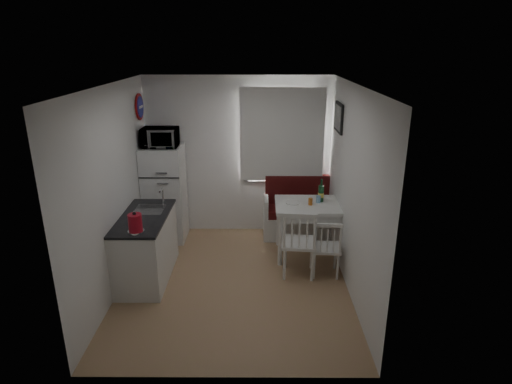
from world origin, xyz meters
TOP-DOWN VIEW (x-y plane):
  - floor at (0.00, 0.00)m, footprint 3.00×3.50m
  - ceiling at (0.00, 0.00)m, footprint 3.00×3.50m
  - wall_back at (0.00, 1.75)m, footprint 3.00×0.02m
  - wall_front at (0.00, -1.75)m, footprint 3.00×0.02m
  - wall_left at (-1.50, 0.00)m, footprint 0.02×3.50m
  - wall_right at (1.50, 0.00)m, footprint 0.02×3.50m
  - window at (0.70, 1.72)m, footprint 1.22×0.06m
  - curtain at (0.70, 1.65)m, footprint 1.35×0.02m
  - kitchen_counter at (-1.20, 0.16)m, footprint 0.62×1.32m
  - wall_sign at (-1.47, 1.45)m, footprint 0.03×0.40m
  - picture_frame at (1.48, 1.10)m, footprint 0.04×0.52m
  - bench at (1.11, 1.51)m, footprint 1.40×0.54m
  - dining_table at (1.13, 0.80)m, footprint 1.12×0.79m
  - chair_left at (0.88, 0.13)m, footprint 0.50×0.48m
  - chair_right at (1.25, 0.15)m, footprint 0.41×0.39m
  - fridge at (-1.18, 1.40)m, footprint 0.62×0.62m
  - microwave at (-1.18, 1.35)m, footprint 0.54×0.37m
  - kettle at (-1.15, -0.38)m, footprint 0.20×0.20m
  - wine_bottle at (1.25, 0.90)m, footprint 0.09×0.09m
  - drinking_glass_orange at (1.08, 0.75)m, footprint 0.06×0.06m
  - drinking_glass_blue at (1.21, 0.85)m, footprint 0.06×0.06m
  - plate at (0.83, 0.82)m, footprint 0.22×0.22m

SIDE VIEW (x-z plane):
  - floor at x=0.00m, z-range -0.01..0.01m
  - bench at x=1.11m, z-range -0.17..0.83m
  - kitchen_counter at x=-1.20m, z-range -0.12..1.04m
  - chair_right at x=1.25m, z-range 0.29..0.74m
  - chair_left at x=0.88m, z-range 0.35..0.88m
  - dining_table at x=1.13m, z-range 0.32..1.16m
  - fridge at x=-1.18m, z-range 0.00..1.55m
  - plate at x=0.83m, z-range 0.83..0.85m
  - drinking_glass_orange at x=1.08m, z-range 0.83..0.94m
  - drinking_glass_blue at x=1.21m, z-range 0.83..0.94m
  - wine_bottle at x=1.25m, z-range 0.83..1.18m
  - kettle at x=-1.15m, z-range 0.90..1.16m
  - wall_back at x=0.00m, z-range 0.00..2.60m
  - wall_front at x=0.00m, z-range 0.00..2.60m
  - wall_left at x=-1.50m, z-range 0.00..2.60m
  - wall_right at x=1.50m, z-range 0.00..2.60m
  - window at x=0.70m, z-range 0.89..2.36m
  - curtain at x=0.70m, z-range 0.93..2.42m
  - microwave at x=-1.18m, z-range 1.55..1.85m
  - picture_frame at x=1.48m, z-range 1.84..2.26m
  - wall_sign at x=-1.47m, z-range 1.95..2.35m
  - ceiling at x=0.00m, z-range 2.59..2.61m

